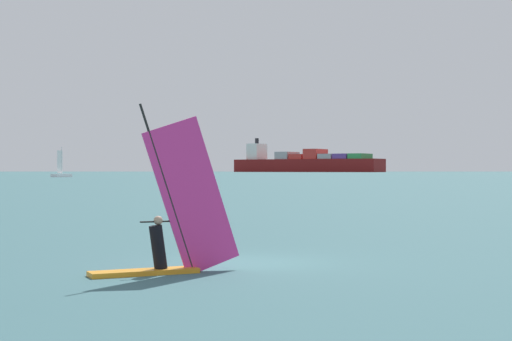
{
  "coord_description": "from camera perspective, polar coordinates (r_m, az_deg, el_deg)",
  "views": [
    {
      "loc": [
        -0.75,
        -20.95,
        2.52
      ],
      "look_at": [
        0.34,
        1.02,
        2.49
      ],
      "focal_mm": 54.56,
      "sensor_mm": 36.0,
      "label": 1
    }
  ],
  "objects": [
    {
      "name": "cargo_ship",
      "position": [
        805.62,
        3.72,
        0.56
      ],
      "size": [
        150.54,
        116.05,
        36.25
      ],
      "rotation": [
        0.0,
        0.0,
        5.69
      ],
      "color": "maroon",
      "rests_on": "ground_plane"
    },
    {
      "name": "small_sailboat",
      "position": [
        269.59,
        -14.08,
        -0.29
      ],
      "size": [
        6.43,
        7.74,
        10.12
      ],
      "rotation": [
        0.0,
        0.0,
        1.0
      ],
      "color": "white",
      "rests_on": "ground_plane"
    },
    {
      "name": "ground_plane",
      "position": [
        21.11,
        -0.78,
        -6.77
      ],
      "size": [
        4000.0,
        4000.0,
        0.0
      ],
      "primitive_type": "plane",
      "color": "#386066"
    },
    {
      "name": "distant_headland",
      "position": [
        1329.58,
        -6.34,
        1.0
      ],
      "size": [
        1343.72,
        565.57,
        48.44
      ],
      "primitive_type": "cube",
      "rotation": [
        0.0,
        0.0,
        -0.27
      ],
      "color": "#756B56",
      "rests_on": "ground_plane"
    },
    {
      "name": "windsurfer",
      "position": [
        19.01,
        -6.4,
        -4.36
      ],
      "size": [
        3.64,
        1.7,
        4.21
      ],
      "rotation": [
        0.0,
        0.0,
        3.52
      ],
      "color": "orange",
      "rests_on": "ground_plane"
    }
  ]
}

